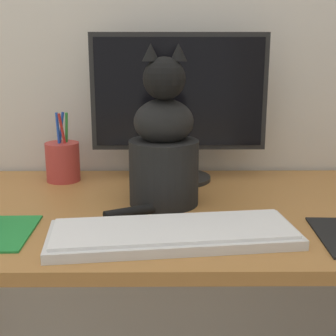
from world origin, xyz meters
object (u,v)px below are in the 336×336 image
at_px(monitor, 179,103).
at_px(pen_cup, 63,161).
at_px(keyboard, 173,233).
at_px(cat, 164,147).

relative_size(monitor, pen_cup, 2.47).
bearing_deg(keyboard, monitor, 80.09).
bearing_deg(monitor, pen_cup, -179.38).
xyz_separation_m(monitor, pen_cup, (-0.30, -0.00, -0.15)).
bearing_deg(monitor, cat, -101.18).
bearing_deg(cat, monitor, 72.29).
relative_size(cat, pen_cup, 1.93).
xyz_separation_m(monitor, cat, (-0.04, -0.20, -0.08)).
distance_m(monitor, pen_cup, 0.34).
bearing_deg(keyboard, pen_cup, 118.68).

